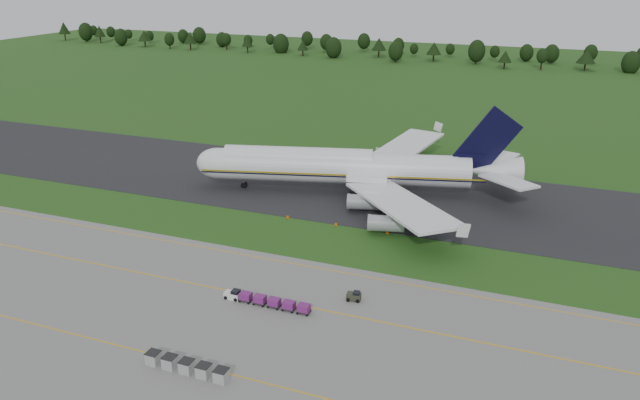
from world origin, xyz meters
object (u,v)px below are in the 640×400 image
at_px(utility_cart, 354,297).
at_px(uld_row, 187,366).
at_px(edge_markers, 336,225).
at_px(baggage_train, 265,301).
at_px(aircraft, 347,167).

bearing_deg(utility_cart, uld_row, -119.45).
distance_m(utility_cart, edge_markers, 27.93).
distance_m(baggage_train, uld_row, 17.82).
xyz_separation_m(aircraft, edge_markers, (4.26, -18.72, -5.38)).
bearing_deg(uld_row, aircraft, 92.36).
bearing_deg(aircraft, uld_row, -87.64).
bearing_deg(baggage_train, utility_cart, 27.79).
distance_m(baggage_train, utility_cart, 12.99).
distance_m(aircraft, edge_markers, 19.94).
distance_m(aircraft, uld_row, 67.96).
xyz_separation_m(utility_cart, edge_markers, (-11.95, 25.24, -0.34)).
relative_size(aircraft, baggage_train, 5.19).
relative_size(baggage_train, utility_cart, 6.23).
relative_size(uld_row, edge_markers, 0.55).
distance_m(aircraft, baggage_train, 50.48).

